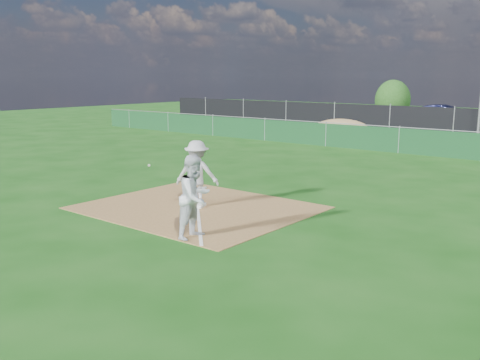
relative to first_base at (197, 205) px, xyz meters
The scene contains 13 objects.
ground 8.95m from the first_base, 89.49° to the left, with size 90.00×90.00×0.00m, color #13470F.
infield_dirt 0.11m from the first_base, 34.60° to the right, with size 6.00×5.00×0.02m, color olive.
foul_line 0.10m from the first_base, 34.60° to the right, with size 0.08×7.00×0.01m, color white.
green_fence 13.96m from the first_base, 89.67° to the left, with size 44.00×0.05×1.20m, color #0F3719.
dirt_mound 18.13m from the first_base, 105.75° to the left, with size 3.38×2.60×1.17m, color #A07F4D.
black_fence 21.96m from the first_base, 89.79° to the left, with size 46.00×0.04×1.80m, color black.
parking_lot 26.95m from the first_base, 89.83° to the left, with size 46.00×9.00×0.01m, color black.
first_base is the anchor object (origin of this frame).
play_at_first 0.90m from the first_base, 122.55° to the left, with size 2.77×1.24×1.87m.
runner 3.03m from the first_base, 46.78° to the right, with size 0.94×0.73×1.93m, color silver.
car_left 27.40m from the first_base, 99.42° to the left, with size 1.67×4.15×1.41m, color #A5A8AD.
car_mid 27.41m from the first_base, 94.77° to the left, with size 1.74×4.99×1.64m, color black.
tree_left 31.97m from the first_base, 103.94° to the left, with size 2.82×2.82×3.34m.
Camera 1 is at (10.18, -9.61, 3.69)m, focal length 40.00 mm.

